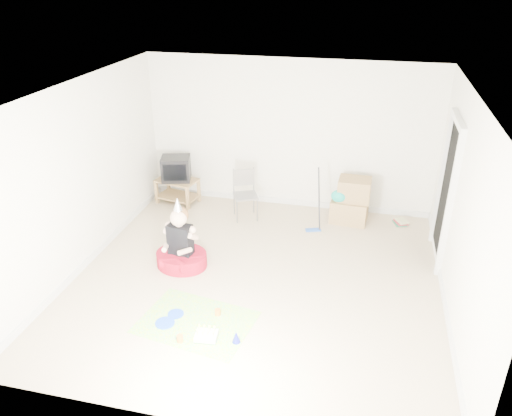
% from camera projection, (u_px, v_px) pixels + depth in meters
% --- Properties ---
extents(ground, '(5.00, 5.00, 0.00)m').
position_uv_depth(ground, '(256.00, 279.00, 6.94)').
color(ground, '#C2AC8B').
rests_on(ground, ground).
extents(doorway_recess, '(0.02, 0.90, 2.05)m').
position_uv_depth(doorway_recess, '(447.00, 194.00, 7.04)').
color(doorway_recess, black).
rests_on(doorway_recess, ground).
extents(tv_stand, '(0.79, 0.58, 0.45)m').
position_uv_depth(tv_stand, '(178.00, 189.00, 9.07)').
color(tv_stand, olive).
rests_on(tv_stand, ground).
extents(crt_tv, '(0.59, 0.53, 0.43)m').
position_uv_depth(crt_tv, '(176.00, 168.00, 8.90)').
color(crt_tv, black).
rests_on(crt_tv, tv_stand).
extents(folding_chair, '(0.50, 0.49, 0.85)m').
position_uv_depth(folding_chair, '(245.00, 196.00, 8.44)').
color(folding_chair, gray).
rests_on(folding_chair, ground).
extents(cardboard_boxes, '(0.64, 0.51, 0.77)m').
position_uv_depth(cardboard_boxes, '(351.00, 201.00, 8.36)').
color(cardboard_boxes, '#9A784A').
rests_on(cardboard_boxes, ground).
extents(floor_mop, '(0.27, 0.33, 1.01)m').
position_uv_depth(floor_mop, '(314.00, 216.00, 8.09)').
color(floor_mop, blue).
rests_on(floor_mop, ground).
extents(book_pile, '(0.24, 0.28, 0.08)m').
position_uv_depth(book_pile, '(401.00, 222.00, 8.40)').
color(book_pile, '#26734E').
rests_on(book_pile, ground).
extents(seated_woman, '(0.84, 0.84, 1.08)m').
position_uv_depth(seated_woman, '(181.00, 251.00, 7.16)').
color(seated_woman, maroon).
rests_on(seated_woman, ground).
extents(party_mat, '(1.49, 1.18, 0.01)m').
position_uv_depth(party_mat, '(196.00, 322.00, 6.10)').
color(party_mat, '#FC358E').
rests_on(party_mat, ground).
extents(birthday_cake, '(0.28, 0.23, 0.13)m').
position_uv_depth(birthday_cake, '(206.00, 336.00, 5.82)').
color(birthday_cake, silver).
rests_on(birthday_cake, party_mat).
extents(blue_plate_near, '(0.23, 0.23, 0.01)m').
position_uv_depth(blue_plate_near, '(176.00, 314.00, 6.23)').
color(blue_plate_near, blue).
rests_on(blue_plate_near, party_mat).
extents(blue_plate_far, '(0.28, 0.28, 0.01)m').
position_uv_depth(blue_plate_far, '(165.00, 323.00, 6.07)').
color(blue_plate_far, blue).
rests_on(blue_plate_far, party_mat).
extents(orange_cup_near, '(0.10, 0.10, 0.08)m').
position_uv_depth(orange_cup_near, '(218.00, 312.00, 6.21)').
color(orange_cup_near, orange).
rests_on(orange_cup_near, party_mat).
extents(orange_cup_far, '(0.08, 0.08, 0.08)m').
position_uv_depth(orange_cup_far, '(180.00, 339.00, 5.77)').
color(orange_cup_far, orange).
rests_on(orange_cup_far, party_mat).
extents(blue_party_hat, '(0.14, 0.14, 0.15)m').
position_uv_depth(blue_party_hat, '(236.00, 337.00, 5.75)').
color(blue_party_hat, '#1C21C4').
rests_on(blue_party_hat, party_mat).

